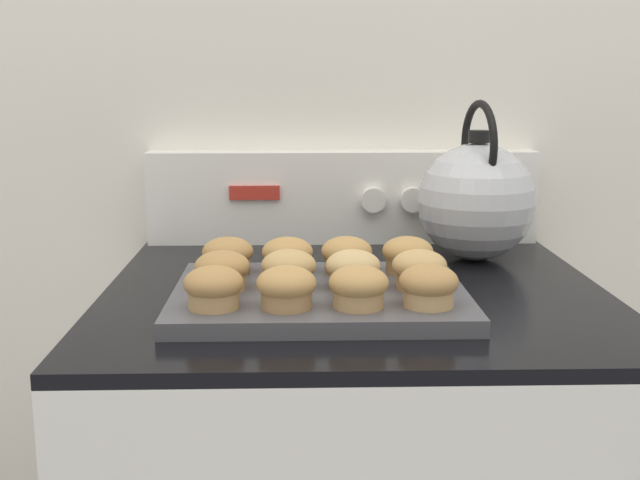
{
  "coord_description": "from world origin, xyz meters",
  "views": [
    {
      "loc": [
        -0.08,
        -0.77,
        1.24
      ],
      "look_at": [
        -0.05,
        0.29,
        1.02
      ],
      "focal_mm": 45.0,
      "sensor_mm": 36.0,
      "label": 1
    }
  ],
  "objects": [
    {
      "name": "muffin_pan",
      "position": [
        -0.05,
        0.27,
        0.94
      ],
      "size": [
        0.39,
        0.3,
        0.02
      ],
      "color": "#4C4C51",
      "rests_on": "stove_range"
    },
    {
      "name": "muffin_r0_c1",
      "position": [
        -0.1,
        0.18,
        0.98
      ],
      "size": [
        0.07,
        0.07,
        0.05
      ],
      "color": "#A37A4C",
      "rests_on": "muffin_pan"
    },
    {
      "name": "wall_back",
      "position": [
        0.0,
        0.73,
        1.2
      ],
      "size": [
        8.0,
        0.05,
        2.4
      ],
      "color": "silver",
      "rests_on": "ground_plane"
    },
    {
      "name": "control_panel",
      "position": [
        0.0,
        0.68,
        1.02
      ],
      "size": [
        0.71,
        0.07,
        0.17
      ],
      "color": "white",
      "rests_on": "stove_range"
    },
    {
      "name": "muffin_r1_c2",
      "position": [
        -0.01,
        0.27,
        0.98
      ],
      "size": [
        0.07,
        0.07,
        0.05
      ],
      "color": "tan",
      "rests_on": "muffin_pan"
    },
    {
      "name": "muffin_r2_c0",
      "position": [
        -0.18,
        0.36,
        0.98
      ],
      "size": [
        0.07,
        0.07,
        0.05
      ],
      "color": "olive",
      "rests_on": "muffin_pan"
    },
    {
      "name": "muffin_r2_c1",
      "position": [
        -0.1,
        0.36,
        0.98
      ],
      "size": [
        0.07,
        0.07,
        0.05
      ],
      "color": "olive",
      "rests_on": "muffin_pan"
    },
    {
      "name": "muffin_r2_c2",
      "position": [
        -0.01,
        0.36,
        0.98
      ],
      "size": [
        0.07,
        0.07,
        0.05
      ],
      "color": "#A37A4C",
      "rests_on": "muffin_pan"
    },
    {
      "name": "muffin_r1_c1",
      "position": [
        -0.09,
        0.27,
        0.98
      ],
      "size": [
        0.07,
        0.07,
        0.05
      ],
      "color": "tan",
      "rests_on": "muffin_pan"
    },
    {
      "name": "muffin_r0_c3",
      "position": [
        0.08,
        0.18,
        0.98
      ],
      "size": [
        0.07,
        0.07,
        0.05
      ],
      "color": "tan",
      "rests_on": "muffin_pan"
    },
    {
      "name": "muffin_r1_c0",
      "position": [
        -0.18,
        0.27,
        0.98
      ],
      "size": [
        0.07,
        0.07,
        0.05
      ],
      "color": "tan",
      "rests_on": "muffin_pan"
    },
    {
      "name": "muffin_r1_c3",
      "position": [
        0.08,
        0.27,
        0.98
      ],
      "size": [
        0.07,
        0.07,
        0.05
      ],
      "color": "tan",
      "rests_on": "muffin_pan"
    },
    {
      "name": "muffin_r0_c0",
      "position": [
        -0.19,
        0.18,
        0.98
      ],
      "size": [
        0.07,
        0.07,
        0.05
      ],
      "color": "tan",
      "rests_on": "muffin_pan"
    },
    {
      "name": "tea_kettle",
      "position": [
        0.21,
        0.53,
        1.03
      ],
      "size": [
        0.19,
        0.23,
        0.26
      ],
      "color": "silver",
      "rests_on": "stove_range"
    },
    {
      "name": "muffin_r0_c2",
      "position": [
        -0.01,
        0.18,
        0.98
      ],
      "size": [
        0.07,
        0.07,
        0.05
      ],
      "color": "tan",
      "rests_on": "muffin_pan"
    },
    {
      "name": "muffin_r2_c3",
      "position": [
        0.08,
        0.36,
        0.98
      ],
      "size": [
        0.07,
        0.07,
        0.05
      ],
      "color": "#A37A4C",
      "rests_on": "muffin_pan"
    }
  ]
}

